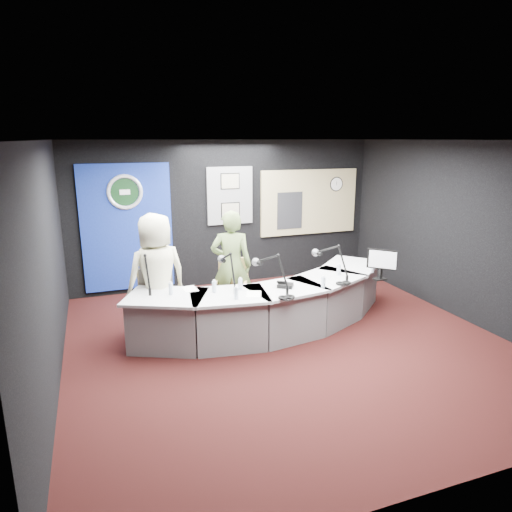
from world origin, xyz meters
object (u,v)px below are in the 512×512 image
object	(u,v)px
armchair_left	(158,300)
person_woman	(231,266)
broadcast_desk	(271,305)
person_man	(157,276)
armchair_right	(232,289)

from	to	relation	value
armchair_left	person_woman	bearing A→B (deg)	5.98
broadcast_desk	person_man	world-z (taller)	person_man
broadcast_desk	person_woman	distance (m)	0.90
armchair_right	person_man	bearing A→B (deg)	-144.54
person_woman	armchair_right	bearing A→B (deg)	-0.00
broadcast_desk	armchair_right	distance (m)	0.76
broadcast_desk	person_man	bearing A→B (deg)	166.99
broadcast_desk	person_man	size ratio (longest dim) A/B	2.48
armchair_left	armchair_right	xyz separation A→B (m)	(1.19, 0.23, -0.03)
armchair_left	broadcast_desk	bearing A→B (deg)	-18.06
broadcast_desk	armchair_left	size ratio (longest dim) A/B	4.26
person_man	person_woman	world-z (taller)	person_man
broadcast_desk	armchair_right	bearing A→B (deg)	125.51
person_woman	person_man	bearing A→B (deg)	31.26
broadcast_desk	armchair_left	distance (m)	1.67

